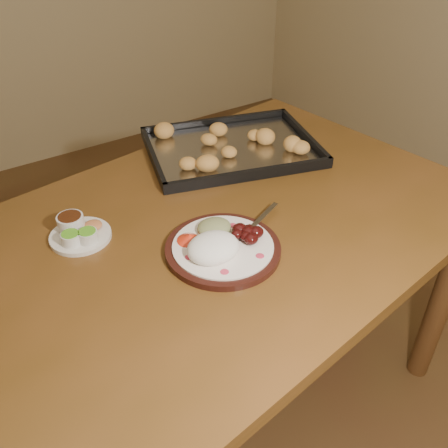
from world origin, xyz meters
TOP-DOWN VIEW (x-y plane):
  - ground at (0.00, 0.00)m, footprint 4.00×4.00m
  - dining_table at (0.17, -0.00)m, footprint 1.62×1.12m
  - dinner_plate at (0.18, -0.09)m, footprint 0.34×0.27m
  - condiment_saucer at (-0.07, 0.14)m, footprint 0.15×0.15m
  - baking_tray at (0.47, 0.30)m, footprint 0.59×0.50m

SIDE VIEW (x-z plane):
  - ground at x=0.00m, z-range 0.00..0.00m
  - dining_table at x=0.17m, z-range 0.28..1.03m
  - baking_tray at x=0.47m, z-range 0.74..0.79m
  - condiment_saucer at x=-0.07m, z-range 0.74..0.79m
  - dinner_plate at x=0.18m, z-range 0.74..0.80m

